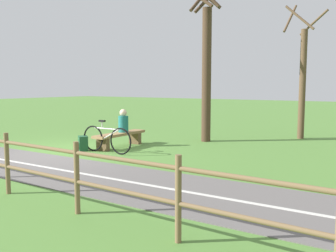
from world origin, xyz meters
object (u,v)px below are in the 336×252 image
at_px(backpack, 83,143).
at_px(tree_far_left, 302,77).
at_px(bench, 120,137).
at_px(person_seated, 123,122).
at_px(bicycle, 106,139).
at_px(tree_near_bench, 206,65).

relative_size(backpack, tree_far_left, 0.09).
relative_size(bench, tree_far_left, 0.43).
xyz_separation_m(bench, backpack, (1.07, -0.50, -0.11)).
distance_m(bench, person_seated, 0.48).
distance_m(bench, tree_far_left, 6.79).
bearing_deg(bicycle, bench, 108.32).
bearing_deg(tree_near_bench, bench, -33.32).
bearing_deg(bicycle, tree_far_left, 56.47).
distance_m(bicycle, tree_near_bench, 4.30).
height_order(person_seated, bicycle, person_seated).
bearing_deg(bicycle, backpack, -172.56).
xyz_separation_m(bicycle, tree_near_bench, (-3.47, 1.32, 2.18)).
xyz_separation_m(person_seated, bicycle, (1.13, 0.33, -0.37)).
bearing_deg(bench, backpack, -25.96).
distance_m(backpack, tree_far_left, 7.93).
xyz_separation_m(person_seated, tree_far_left, (-4.83, 4.18, 1.42)).
relative_size(backpack, tree_near_bench, 0.08).
bearing_deg(bench, person_seated, 180.00).
relative_size(tree_far_left, tree_near_bench, 0.89).
xyz_separation_m(bench, tree_far_left, (-5.01, 4.18, 1.87)).
distance_m(bicycle, tree_far_left, 7.32).
bearing_deg(backpack, bicycle, 98.11).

